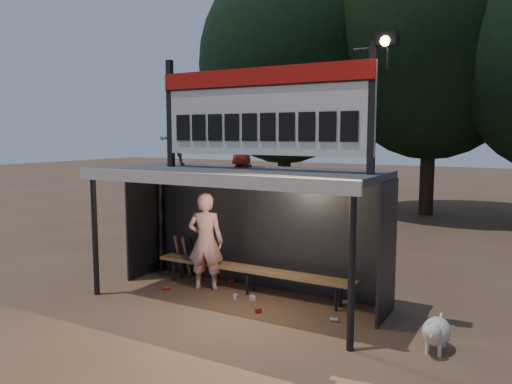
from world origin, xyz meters
TOP-DOWN VIEW (x-y plane):
  - ground at (0.00, 0.00)m, footprint 80.00×80.00m
  - player at (-0.84, 0.33)m, footprint 0.78×0.64m
  - child_a at (-1.53, 0.26)m, footprint 0.59×0.58m
  - child_b at (-0.14, 0.49)m, footprint 0.55×0.43m
  - dugout_shelter at (0.00, 0.24)m, footprint 5.10×2.08m
  - scoreboard_assembly at (0.56, -0.01)m, footprint 4.10×0.27m
  - bench at (0.00, 0.55)m, footprint 4.00×0.35m
  - tree_left at (-4.00, 10.00)m, footprint 6.46×6.46m
  - tree_mid at (1.00, 11.50)m, footprint 7.22×7.22m
  - dog at (3.41, -0.37)m, footprint 0.36×0.81m
  - bats at (-1.67, 0.82)m, footprint 0.48×0.33m
  - litter at (0.31, 0.24)m, footprint 3.45×1.28m

SIDE VIEW (x-z plane):
  - ground at x=0.00m, z-range 0.00..0.00m
  - litter at x=0.31m, z-range 0.00..0.08m
  - dog at x=3.41m, z-range 0.03..0.53m
  - bats at x=-1.67m, z-range 0.01..0.85m
  - bench at x=0.00m, z-range 0.19..0.67m
  - player at x=-0.84m, z-range 0.00..1.84m
  - dugout_shelter at x=0.00m, z-range 0.69..3.01m
  - child_a at x=-1.53m, z-range 2.32..3.28m
  - child_b at x=-0.14m, z-range 2.32..3.31m
  - scoreboard_assembly at x=0.56m, z-range 2.33..4.32m
  - tree_left at x=-4.00m, z-range 0.88..10.15m
  - tree_mid at x=1.00m, z-range 0.99..11.34m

